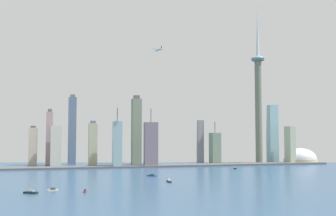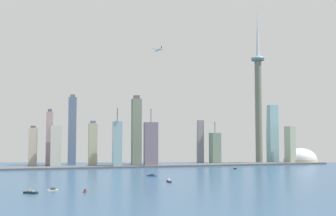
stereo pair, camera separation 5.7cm
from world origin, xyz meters
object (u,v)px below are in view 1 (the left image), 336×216
Objects in this scene: skyscraper_5 at (72,130)px; skyscraper_8 at (215,148)px; stadium_dome at (300,159)px; skyscraper_11 at (236,137)px; boat_3 at (169,181)px; channel_buoy_0 at (259,187)px; skyscraper_0 at (93,144)px; skyscraper_12 at (56,146)px; skyscraper_2 at (151,144)px; observation_tower at (258,95)px; boat_4 at (85,191)px; airplane at (159,50)px; skyscraper_13 at (290,145)px; skyscraper_4 at (272,134)px; skyscraper_7 at (33,146)px; boat_2 at (152,175)px; skyscraper_9 at (260,153)px; skyscraper_3 at (117,144)px; skyscraper_6 at (200,141)px; boat_0 at (235,168)px; boat_5 at (31,192)px; skyscraper_1 at (136,131)px; boat_1 at (53,190)px; skyscraper_10 at (49,138)px.

skyscraper_8 is at bearing -13.44° from skyscraper_5.
skyscraper_11 reaches higher than stadium_dome.
skyscraper_11 is 480.48m from boat_3.
channel_buoy_0 is at bearing 49.30° from boat_3.
skyscraper_0 is 47.01× the size of channel_buoy_0.
skyscraper_12 is at bearing -127.28° from skyscraper_5.
skyscraper_2 is at bearing -175.47° from stadium_dome.
observation_tower is 602.00m from boat_4.
airplane is at bearing -10.97° from boat_4.
skyscraper_13 is at bearing -48.18° from skyscraper_11.
observation_tower is 486.06m from channel_buoy_0.
skyscraper_7 is at bearing 174.53° from skyscraper_4.
stadium_dome is 0.90× the size of skyscraper_12.
airplane is (42.94, 143.01, 238.49)m from boat_2.
skyscraper_12 is at bearing -175.48° from skyscraper_9.
skyscraper_3 is 1.20× the size of skyscraper_6.
observation_tower is at bearing 168.66° from stadium_dome.
skyscraper_3 is 388.54m from channel_buoy_0.
airplane is at bearing -80.64° from skyscraper_2.
boat_0 is 444.52m from boat_5.
skyscraper_6 is (303.74, -10.49, -26.28)m from skyscraper_5.
skyscraper_0 is 244.83m from airplane.
observation_tower is at bearing -89.42° from airplane.
boat_3 is 143.47m from boat_4.
stadium_dome is 0.50× the size of skyscraper_1.
skyscraper_1 is 251.67m from boat_0.
skyscraper_1 is 184.32m from skyscraper_8.
airplane is at bearing -169.94° from skyscraper_13.
airplane is at bearing -34.35° from skyscraper_0.
boat_1 is at bearing -134.09° from skyscraper_11.
stadium_dome is 247.85m from boat_0.
skyscraper_8 reaches higher than skyscraper_12.
skyscraper_10 reaches higher than boat_5.
skyscraper_1 reaches higher than stadium_dome.
skyscraper_10 is (-192.05, 16.39, -16.13)m from skyscraper_1.
skyscraper_11 is 623.35m from boat_1.
skyscraper_6 is at bearing 101.62° from skyscraper_8.
skyscraper_4 is at bearing -32.54° from boat_4.
airplane is at bearing -133.23° from skyscraper_6.
skyscraper_9 is at bearing 84.30° from boat_2.
skyscraper_0 reaches higher than boat_2.
skyscraper_8 is 5.84× the size of boat_3.
skyscraper_11 reaches higher than skyscraper_9.
skyscraper_3 is 8.47× the size of boat_0.
boat_2 is 281.38m from airplane.
skyscraper_12 reaches higher than boat_4.
boat_3 is 0.64× the size of airplane.
channel_buoy_0 is (-85.22, -272.80, -0.28)m from boat_0.
stadium_dome is 1.39× the size of skyscraper_9.
boat_5 is at bearing 176.22° from channel_buoy_0.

